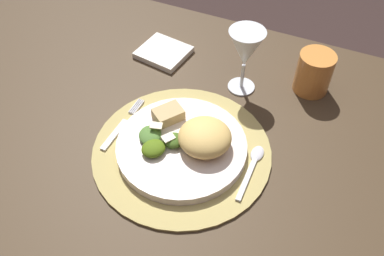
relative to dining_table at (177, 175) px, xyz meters
The scene contains 11 objects.
dining_table is the anchor object (origin of this frame).
placemat 0.18m from the dining_table, 51.45° to the right, with size 0.36×0.36×0.01m, color tan.
dinner_plate 0.20m from the dining_table, 51.45° to the right, with size 0.26×0.26×0.02m, color silver.
pasta_serving 0.24m from the dining_table, 23.41° to the right, with size 0.10×0.10×0.05m, color #E5BB63.
salad_greens 0.22m from the dining_table, 93.46° to the right, with size 0.11×0.10×0.03m.
bread_piece 0.21m from the dining_table, 162.37° to the right, with size 0.06×0.04×0.02m, color tan.
fork 0.21m from the dining_table, 154.94° to the right, with size 0.02×0.16×0.00m.
spoon 0.26m from the dining_table, ahead, with size 0.02×0.14×0.01m.
napkin 0.31m from the dining_table, 122.06° to the left, with size 0.12×0.10×0.01m, color white.
wine_glass 0.34m from the dining_table, 64.37° to the left, with size 0.08×0.08×0.15m.
amber_tumbler 0.40m from the dining_table, 45.95° to the left, with size 0.08×0.08×0.10m, color orange.
Camera 1 is at (0.27, -0.51, 1.37)m, focal length 38.77 mm.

